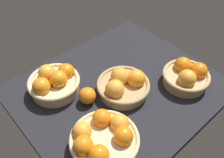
# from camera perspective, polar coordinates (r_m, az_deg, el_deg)

# --- Properties ---
(market_tray) EXTENTS (0.84, 0.72, 0.03)m
(market_tray) POSITION_cam_1_polar(r_m,az_deg,el_deg) (1.08, 1.53, -2.61)
(market_tray) COLOR black
(market_tray) RESTS_ON ground
(basket_near_right) EXTENTS (0.22, 0.22, 0.11)m
(basket_near_right) POSITION_cam_1_polar(r_m,az_deg,el_deg) (1.05, -13.38, -0.72)
(basket_near_right) COLOR #D3BC8C
(basket_near_right) RESTS_ON market_tray
(basket_center) EXTENTS (0.23, 0.23, 0.11)m
(basket_center) POSITION_cam_1_polar(r_m,az_deg,el_deg) (1.03, 2.77, -1.32)
(basket_center) COLOR tan
(basket_center) RESTS_ON market_tray
(basket_far_left) EXTENTS (0.21, 0.21, 0.11)m
(basket_far_left) POSITION_cam_1_polar(r_m,az_deg,el_deg) (1.11, 17.08, 0.76)
(basket_far_left) COLOR tan
(basket_far_left) RESTS_ON market_tray
(basket_far_right) EXTENTS (0.24, 0.24, 0.11)m
(basket_far_right) POSITION_cam_1_polar(r_m,az_deg,el_deg) (0.86, -1.99, -13.90)
(basket_far_right) COLOR #D3BC8C
(basket_far_right) RESTS_ON market_tray
(loose_orange_front_gap) EXTENTS (0.07, 0.07, 0.07)m
(loose_orange_front_gap) POSITION_cam_1_polar(r_m,az_deg,el_deg) (1.00, -5.79, -3.92)
(loose_orange_front_gap) COLOR orange
(loose_orange_front_gap) RESTS_ON market_tray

